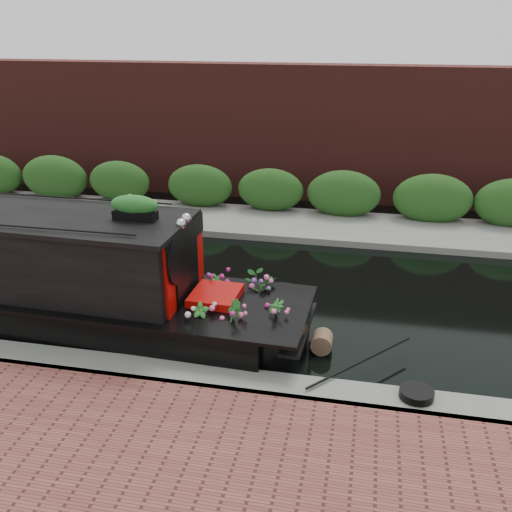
# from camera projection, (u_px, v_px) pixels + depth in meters

# --- Properties ---
(ground) EXTENTS (80.00, 80.00, 0.00)m
(ground) POSITION_uv_depth(u_px,v_px,m) (226.00, 292.00, 11.71)
(ground) COLOR black
(ground) RESTS_ON ground
(near_bank_coping) EXTENTS (40.00, 0.60, 0.50)m
(near_bank_coping) POSITION_uv_depth(u_px,v_px,m) (172.00, 385.00, 8.72)
(near_bank_coping) COLOR slate
(near_bank_coping) RESTS_ON ground
(far_bank_path) EXTENTS (40.00, 2.40, 0.34)m
(far_bank_path) POSITION_uv_depth(u_px,v_px,m) (264.00, 225.00, 15.51)
(far_bank_path) COLOR slate
(far_bank_path) RESTS_ON ground
(far_hedge) EXTENTS (40.00, 1.10, 2.80)m
(far_hedge) POSITION_uv_depth(u_px,v_px,m) (270.00, 215.00, 16.33)
(far_hedge) COLOR #224C19
(far_hedge) RESTS_ON ground
(far_brick_wall) EXTENTS (40.00, 1.00, 8.00)m
(far_brick_wall) POSITION_uv_depth(u_px,v_px,m) (282.00, 195.00, 18.23)
(far_brick_wall) COLOR #4C1D19
(far_brick_wall) RESTS_ON ground
(rope_fender) EXTENTS (0.35, 0.37, 0.35)m
(rope_fender) POSITION_uv_depth(u_px,v_px,m) (322.00, 342.00, 9.56)
(rope_fender) COLOR brown
(rope_fender) RESTS_ON ground
(coiled_mooring_rope) EXTENTS (0.49, 0.49, 0.12)m
(coiled_mooring_rope) POSITION_uv_depth(u_px,v_px,m) (417.00, 393.00, 8.01)
(coiled_mooring_rope) COLOR black
(coiled_mooring_rope) RESTS_ON near_bank_coping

